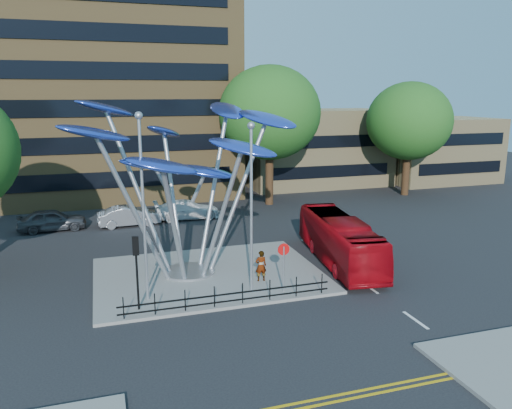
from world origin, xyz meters
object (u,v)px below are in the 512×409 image
object	(u,v)px
tree_far	(409,121)
red_bus	(340,240)
street_lamp_left	(143,192)
pedestrian	(261,266)
street_lamp_right	(251,193)
traffic_light_island	(136,257)
tree_right	(270,113)
no_entry_sign_island	(284,259)
leaf_sculpture	(183,149)
parked_car_left	(52,220)
parked_car_mid	(129,216)
parked_car_right	(187,209)

from	to	relation	value
tree_far	red_bus	distance (m)	22.83
street_lamp_left	pedestrian	distance (m)	7.36
street_lamp_right	traffic_light_island	size ratio (longest dim) A/B	2.42
tree_right	no_entry_sign_island	world-z (taller)	tree_right
leaf_sculpture	parked_car_left	world-z (taller)	leaf_sculpture
tree_right	parked_car_mid	distance (m)	14.90
traffic_light_island	no_entry_sign_island	xyz separation A→B (m)	(7.00, 0.02, -0.80)
street_lamp_right	parked_car_mid	bearing A→B (deg)	107.98
parked_car_right	leaf_sculpture	bearing A→B (deg)	171.24
leaf_sculpture	street_lamp_right	xyz separation A→B (m)	(2.57, -3.68, -1.78)
pedestrian	no_entry_sign_island	bearing A→B (deg)	112.94
traffic_light_island	parked_car_mid	bearing A→B (deg)	87.87
pedestrian	parked_car_right	size ratio (longest dim) A/B	0.32
pedestrian	parked_car_mid	bearing A→B (deg)	-65.53
leaf_sculpture	parked_car_mid	size ratio (longest dim) A/B	2.79
leaf_sculpture	pedestrian	bearing A→B (deg)	-36.24
parked_car_right	red_bus	bearing A→B (deg)	-151.53
parked_car_left	parked_car_right	world-z (taller)	parked_car_left
leaf_sculpture	no_entry_sign_island	distance (m)	7.71
tree_far	parked_car_mid	bearing A→B (deg)	-171.72
tree_far	leaf_sculpture	bearing A→B (deg)	-147.52
tree_right	pedestrian	world-z (taller)	tree_right
no_entry_sign_island	parked_car_mid	bearing A→B (deg)	112.31
red_bus	parked_car_right	xyz separation A→B (m)	(-6.71, 13.01, -0.61)
tree_right	red_bus	distance (m)	17.41
tree_right	parked_car_mid	bearing A→B (deg)	-162.80
leaf_sculpture	no_entry_sign_island	size ratio (longest dim) A/B	5.19
tree_far	parked_car_mid	xyz separation A→B (m)	(-26.42, -3.84, -6.36)
pedestrian	traffic_light_island	bearing A→B (deg)	16.60
leaf_sculpture	street_lamp_left	world-z (taller)	leaf_sculpture
no_entry_sign_island	tree_far	bearing A→B (deg)	44.25
parked_car_right	street_lamp_left	bearing A→B (deg)	164.67
parked_car_left	parked_car_right	distance (m)	9.90
tree_far	pedestrian	world-z (taller)	tree_far
tree_far	street_lamp_left	bearing A→B (deg)	-145.08
tree_right	tree_far	size ratio (longest dim) A/B	1.12
red_bus	parked_car_right	bearing A→B (deg)	125.12
street_lamp_right	red_bus	distance (m)	7.90
no_entry_sign_island	parked_car_mid	distance (m)	16.94
tree_far	parked_car_left	bearing A→B (deg)	-173.67
pedestrian	parked_car_left	size ratio (longest dim) A/B	0.35
parked_car_right	street_lamp_right	bearing A→B (deg)	-177.34
street_lamp_left	red_bus	world-z (taller)	street_lamp_left
pedestrian	parked_car_right	world-z (taller)	pedestrian
street_lamp_left	pedestrian	world-z (taller)	street_lamp_left
tree_right	parked_car_right	xyz separation A→B (m)	(-7.92, -3.02, -7.29)
red_bus	parked_car_left	size ratio (longest dim) A/B	2.09
parked_car_left	parked_car_mid	xyz separation A→B (m)	(5.38, -0.31, -0.04)
red_bus	parked_car_mid	world-z (taller)	red_bus
tree_right	pedestrian	bearing A→B (deg)	-110.38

